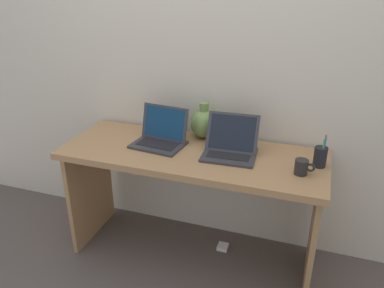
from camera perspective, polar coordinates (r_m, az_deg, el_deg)
ground_plane at (r=2.68m, az=0.00°, el=-15.92°), size 6.00×6.00×0.00m
back_wall at (r=2.42m, az=2.59°, el=11.64°), size 4.40×0.04×2.40m
desk at (r=2.34m, az=0.00°, el=-4.68°), size 1.56×0.58×0.76m
laptop_left at (r=2.36m, az=-4.60°, el=1.41°), size 0.33×0.26×0.22m
laptop_right at (r=2.23m, az=5.77°, el=-0.11°), size 0.31×0.27×0.22m
green_vase at (r=2.43m, az=1.77°, el=3.11°), size 0.17×0.17×0.23m
coffee_mug at (r=2.08m, az=16.01°, el=-3.31°), size 0.11×0.07×0.08m
pen_cup at (r=2.19m, az=18.56°, el=-1.76°), size 0.07×0.07×0.19m
power_brick at (r=2.71m, az=4.61°, el=-15.00°), size 0.07×0.07×0.03m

